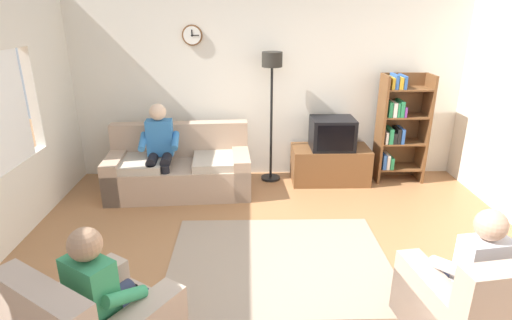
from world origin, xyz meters
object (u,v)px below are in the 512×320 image
Objects in this scene: couch at (180,170)px; tv_stand at (330,164)px; tv at (332,133)px; bookshelf at (398,126)px; person_in_right_armchair at (472,268)px; floor_lamp at (272,82)px; person_in_left_armchair at (104,290)px; person_on_couch at (159,146)px; armchair_near_bookshelf at (472,311)px.

couch reaches higher than tv_stand.
bookshelf reaches higher than tv.
tv is at bearing -174.40° from bookshelf.
person_in_right_armchair is (-0.51, -3.12, -0.21)m from bookshelf.
bookshelf is (0.96, 0.09, 0.08)m from tv.
tv is 0.32× the size of floor_lamp.
person_in_left_armchair is (-1.32, -3.35, -0.85)m from floor_lamp.
tv is 2.39m from person_on_couch.
tv is at bearing 7.36° from couch.
tv reaches higher than armchair_near_bookshelf.
floor_lamp reaches higher than couch.
person_on_couch is at bearing -170.72° from tv.
floor_lamp reaches higher than tv_stand.
tv is at bearing 55.99° from person_in_left_armchair.
bookshelf is 1.58× the size of armchair_near_bookshelf.
person_on_couch is 1.11× the size of person_in_right_armchair.
person_in_left_armchair reaches higher than tv_stand.
armchair_near_bookshelf is at bearing -67.74° from floor_lamp.
person_on_couch is at bearing -170.14° from tv_stand.
person_in_right_armchair is at bearing -99.31° from bookshelf.
armchair_near_bookshelf is at bearing -47.49° from couch.
person_in_right_armchair is (2.59, -2.75, 0.29)m from couch.
person_in_left_armchair reaches higher than tv.
tv_stand is 0.98× the size of person_in_left_armchair.
couch is 1.75m from floor_lamp.
floor_lamp is at bearing 173.42° from tv_stand.
tv is at bearing -8.19° from floor_lamp.
person_in_left_armchair is at bearing -86.31° from person_on_couch.
bookshelf is 1.93m from floor_lamp.
person_in_left_armchair is 1.00× the size of person_in_right_armchair.
tv_stand is at bearing 98.46° from armchair_near_bookshelf.
couch is 1.57× the size of person_on_couch.
person_in_right_armchair is at bearing -81.47° from tv.
tv_stand is 1.47m from floor_lamp.
tv_stand is 0.71× the size of bookshelf.
person_in_left_armchair is (-2.18, -3.23, -0.13)m from tv.
tv_stand is at bearing -175.84° from bookshelf.
armchair_near_bookshelf reaches higher than tv_stand.
tv_stand is at bearing 9.86° from person_on_couch.
couch is 2.19m from tv.
person_on_couch is 3.86m from person_in_right_armchair.
armchair_near_bookshelf is 2.66m from person_in_left_armchair.
person_in_left_armchair is (-0.04, -2.95, 0.29)m from couch.
tv is 0.48× the size of person_on_couch.
tv_stand is 1.83× the size of tv.
person_on_couch is (-2.36, -0.39, -0.04)m from tv.
couch is at bearing -172.64° from tv.
person_in_left_armchair is 2.64m from person_in_right_armchair.
couch is 2.15m from tv_stand.
tv_stand is 1.11× the size of armchair_near_bookshelf.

